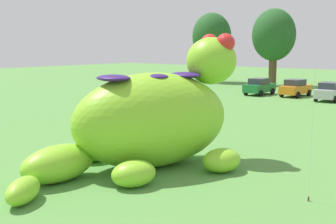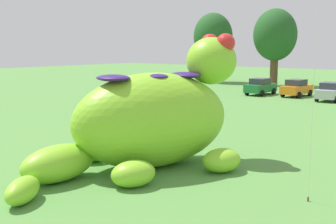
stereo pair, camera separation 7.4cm
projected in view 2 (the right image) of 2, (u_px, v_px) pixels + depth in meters
ground_plane at (173, 163)px, 18.98m from camera, size 160.00×160.00×0.00m
giant_inflatable_creature at (153, 119)px, 18.17m from camera, size 6.99×11.22×5.58m
car_green at (260, 87)px, 45.20m from camera, size 2.02×4.14×1.72m
car_orange at (297, 88)px, 43.65m from camera, size 2.07×4.17×1.72m
car_silver at (331, 92)px, 40.20m from camera, size 2.10×4.18×1.72m
tree_far_left at (213, 37)px, 60.22m from camera, size 5.37×5.37×9.54m
tree_left at (275, 35)px, 55.05m from camera, size 5.46×5.46×9.69m
spectator_near_inflatable at (131, 107)px, 30.09m from camera, size 0.38×0.26×1.71m
spectator_by_cars at (201, 117)px, 25.83m from camera, size 0.38×0.26×1.71m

